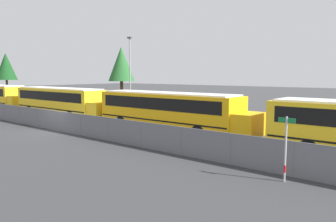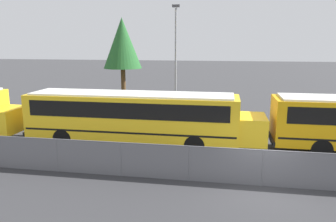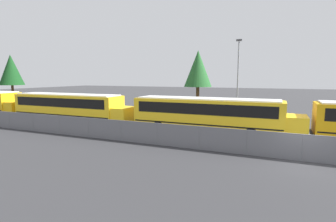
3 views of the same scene
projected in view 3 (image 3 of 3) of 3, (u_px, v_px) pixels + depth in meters
The scene contains 8 objects.
ground_plane at pixel (302, 161), 14.96m from camera, with size 200.00×200.00×0.00m, color #38383A.
road_strip at pixel (314, 210), 9.48m from camera, with size 131.15×12.00×0.01m.
fence at pixel (303, 147), 14.86m from camera, with size 97.22×0.07×1.58m.
school_bus_1 at pixel (70, 106), 26.64m from camera, with size 13.60×2.62×3.06m.
school_bus_2 at pixel (209, 113), 21.37m from camera, with size 13.60×2.62×3.06m.
light_pole at pixel (238, 77), 28.68m from camera, with size 0.60×0.24×8.80m.
tree_0 at pixel (198, 69), 34.22m from camera, with size 3.63×3.63×8.20m.
tree_1 at pixel (11, 70), 48.93m from camera, with size 4.35×4.35×8.89m.
Camera 3 is at (-1.40, -16.30, 4.79)m, focal length 28.00 mm.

